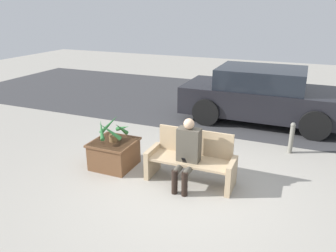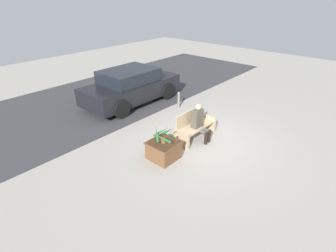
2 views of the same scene
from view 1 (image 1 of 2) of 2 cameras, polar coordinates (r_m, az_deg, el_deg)
ground_plane at (r=5.77m, az=2.83°, el=-10.76°), size 30.00×30.00×0.00m
road_surface at (r=10.81m, az=13.12°, el=3.71°), size 20.00×6.00×0.01m
bench at (r=5.85m, az=4.09°, el=-5.87°), size 1.56×0.56×0.91m
person_seated at (r=5.58m, az=3.35°, el=-4.33°), size 0.39×0.59×1.21m
planter_box at (r=6.46m, az=-9.35°, el=-4.64°), size 0.80×0.80×0.53m
potted_plant at (r=6.28m, az=-9.55°, el=-0.71°), size 0.67×0.68×0.47m
parked_car at (r=9.14m, az=16.16°, el=5.16°), size 4.24×1.98×1.46m
bollard_post at (r=7.40m, az=20.72°, el=-1.82°), size 0.10×0.10×0.69m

